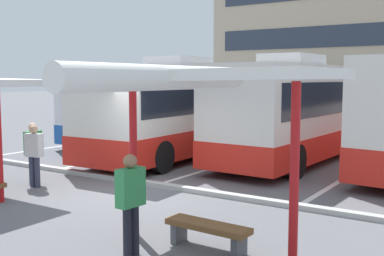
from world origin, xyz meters
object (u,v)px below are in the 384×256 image
Objects in this scene: coach_bus_1 at (200,109)px; waiting_passenger_3 at (131,198)px; bench_2 at (208,230)px; coach_bus_0 at (169,105)px; waiting_passenger_2 at (33,149)px; waiting_passenger_0 at (34,151)px; coach_bus_2 at (306,111)px; waiting_shelter_1 at (197,81)px.

coach_bus_1 is 7.10× the size of waiting_passenger_3.
coach_bus_1 reaches higher than bench_2.
coach_bus_0 reaches higher than waiting_passenger_2.
bench_2 is at bearing -14.17° from waiting_passenger_2.
waiting_passenger_0 is at bearing -34.42° from waiting_passenger_2.
waiting_passenger_2 is (-4.64, -8.18, -0.72)m from coach_bus_2.
waiting_passenger_0 is at bearing -117.20° from coach_bus_2.
coach_bus_1 is at bearing 123.30° from bench_2.
coach_bus_0 is 7.78m from coach_bus_2.
waiting_shelter_1 reaches higher than waiting_passenger_2.
coach_bus_2 is 6.76× the size of bench_2.
coach_bus_1 is at bearing 87.46° from waiting_passenger_0.
waiting_passenger_2 reaches higher than waiting_passenger_0.
bench_2 is at bearing 90.00° from waiting_shelter_1.
waiting_passenger_3 is at bearing -24.60° from waiting_passenger_2.
coach_bus_0 is at bearing 165.32° from coach_bus_2.
bench_2 is 0.93× the size of waiting_passenger_0.
waiting_passenger_0 is (-6.24, 1.44, 0.62)m from bench_2.
waiting_passenger_0 is (3.21, -10.37, -0.65)m from coach_bus_0.
bench_2 is 1.44m from waiting_passenger_3.
bench_2 is at bearing 47.73° from waiting_passenger_3.
coach_bus_0 is 15.18m from bench_2.
waiting_shelter_1 is at bearing -57.66° from coach_bus_1.
waiting_passenger_3 is (-0.87, -0.95, 0.63)m from bench_2.
coach_bus_2 reaches higher than waiting_passenger_2.
waiting_shelter_1 is at bearing 35.41° from waiting_passenger_3.
coach_bus_2 reaches higher than coach_bus_1.
waiting_passenger_0 is 0.98× the size of waiting_passenger_2.
coach_bus_2 is at bearing 60.43° from waiting_passenger_2.
waiting_shelter_1 reaches higher than bench_2.
waiting_passenger_3 is (-0.87, -0.62, -1.86)m from waiting_shelter_1.
waiting_shelter_1 is at bearing -79.27° from coach_bus_2.
waiting_shelter_1 is (1.93, -10.17, 1.13)m from coach_bus_2.
coach_bus_0 reaches higher than waiting_shelter_1.
coach_bus_1 is 7.18× the size of waiting_passenger_0.
waiting_shelter_1 is 2.58× the size of waiting_passenger_3.
coach_bus_1 is 2.75× the size of waiting_shelter_1.
coach_bus_2 reaches higher than waiting_shelter_1.
coach_bus_0 is 2.69× the size of waiting_shelter_1.
waiting_passenger_2 is (-0.32, 0.22, 0.02)m from waiting_passenger_0.
waiting_passenger_3 is at bearing -84.38° from coach_bus_2.
coach_bus_1 is 1.14× the size of coach_bus_2.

